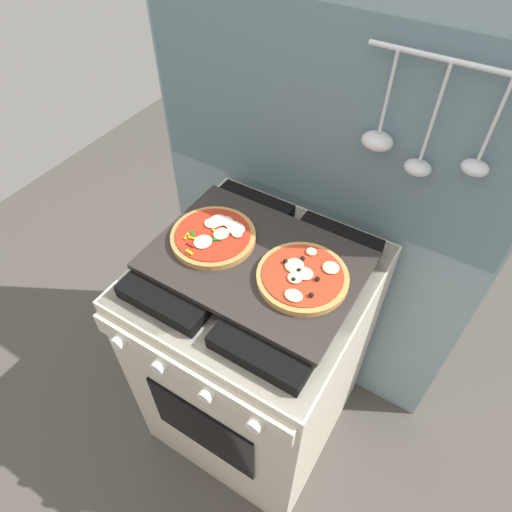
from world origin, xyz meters
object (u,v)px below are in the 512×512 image
at_px(stove, 256,353).
at_px(baking_tray, 256,261).
at_px(pizza_right, 302,277).
at_px(pizza_left, 213,236).

height_order(stove, baking_tray, baking_tray).
bearing_deg(pizza_right, baking_tray, 179.65).
xyz_separation_m(baking_tray, pizza_left, (-0.13, -0.00, 0.02)).
bearing_deg(pizza_right, stove, -179.65).
distance_m(stove, pizza_left, 0.50).
bearing_deg(stove, pizza_right, 0.35).
distance_m(stove, baking_tray, 0.46).
height_order(stove, pizza_right, pizza_right).
height_order(stove, pizza_left, pizza_left).
xyz_separation_m(stove, pizza_right, (0.13, 0.00, 0.48)).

